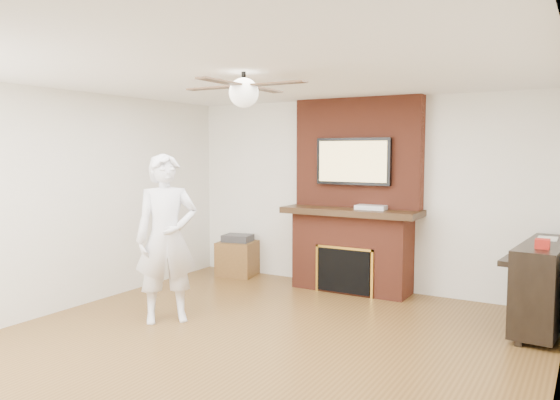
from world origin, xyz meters
The scene contains 13 objects.
room_shell centered at (0.00, 0.00, 1.25)m, with size 5.36×5.86×2.86m.
fireplace centered at (0.00, 2.55, 1.00)m, with size 1.78×0.64×2.50m.
tv centered at (0.00, 2.50, 1.68)m, with size 1.00×0.08×0.60m.
ceiling_fan centered at (0.00, 0.00, 2.33)m, with size 1.21×1.21×0.31m.
person centered at (-1.20, 0.31, 0.89)m, with size 0.65×0.44×1.78m, color white.
side_table centered at (-1.78, 2.48, 0.27)m, with size 0.61×0.61×0.60m.
piano centered at (2.28, 2.00, 0.48)m, with size 0.62×1.40×0.98m.
cable_box centered at (0.27, 2.45, 1.11)m, with size 0.38×0.22×0.05m, color silver.
candle_orange centered at (-0.14, 2.36, 0.06)m, with size 0.07×0.07×0.12m, color gold.
candle_green centered at (0.07, 2.32, 0.04)m, with size 0.07×0.07×0.08m, color #336E2C.
candle_cream centered at (0.02, 2.35, 0.05)m, with size 0.07×0.07×0.09m, color #FFFBCA.
candle_blue centered at (0.28, 2.32, 0.05)m, with size 0.06×0.06×0.09m, color #2F428F.
candle_orange_extra centered at (0.01, 2.36, 0.06)m, with size 0.07×0.07×0.12m, color #F81D54.
Camera 1 is at (2.69, -4.02, 1.81)m, focal length 35.00 mm.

